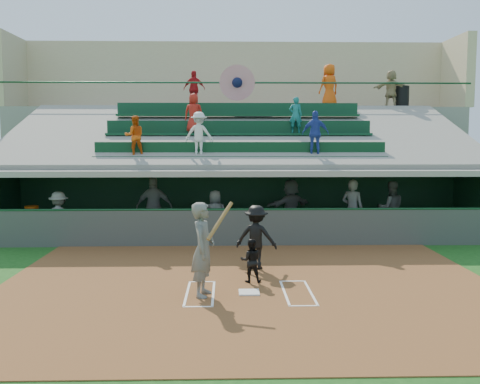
{
  "coord_description": "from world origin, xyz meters",
  "views": [
    {
      "loc": [
        -0.47,
        -10.93,
        3.25
      ],
      "look_at": [
        -0.1,
        3.5,
        1.8
      ],
      "focal_mm": 40.0,
      "sensor_mm": 36.0,
      "label": 1
    }
  ],
  "objects_px": {
    "catcher": "(251,260)",
    "water_cooler": "(32,212)",
    "white_table": "(34,228)",
    "batter_at_plate": "(203,249)",
    "home_plate": "(249,292)",
    "trash_bin": "(402,97)"
  },
  "relations": [
    {
      "from": "catcher",
      "to": "water_cooler",
      "type": "height_order",
      "value": "water_cooler"
    },
    {
      "from": "white_table",
      "to": "water_cooler",
      "type": "xyz_separation_m",
      "value": [
        -0.02,
        -0.07,
        0.53
      ]
    },
    {
      "from": "batter_at_plate",
      "to": "home_plate",
      "type": "bearing_deg",
      "value": 9.53
    },
    {
      "from": "catcher",
      "to": "trash_bin",
      "type": "bearing_deg",
      "value": -120.56
    },
    {
      "from": "home_plate",
      "to": "catcher",
      "type": "distance_m",
      "value": 1.0
    },
    {
      "from": "trash_bin",
      "to": "white_table",
      "type": "bearing_deg",
      "value": -156.44
    },
    {
      "from": "batter_at_plate",
      "to": "trash_bin",
      "type": "distance_m",
      "value": 15.45
    },
    {
      "from": "home_plate",
      "to": "water_cooler",
      "type": "bearing_deg",
      "value": 137.17
    },
    {
      "from": "home_plate",
      "to": "white_table",
      "type": "bearing_deg",
      "value": 136.78
    },
    {
      "from": "batter_at_plate",
      "to": "trash_bin",
      "type": "relative_size",
      "value": 2.15
    },
    {
      "from": "home_plate",
      "to": "water_cooler",
      "type": "height_order",
      "value": "water_cooler"
    },
    {
      "from": "home_plate",
      "to": "batter_at_plate",
      "type": "xyz_separation_m",
      "value": [
        -0.95,
        -0.16,
        0.96
      ]
    },
    {
      "from": "home_plate",
      "to": "batter_at_plate",
      "type": "bearing_deg",
      "value": -170.47
    },
    {
      "from": "batter_at_plate",
      "to": "catcher",
      "type": "distance_m",
      "value": 1.53
    },
    {
      "from": "batter_at_plate",
      "to": "white_table",
      "type": "height_order",
      "value": "batter_at_plate"
    },
    {
      "from": "batter_at_plate",
      "to": "catcher",
      "type": "bearing_deg",
      "value": 45.14
    },
    {
      "from": "white_table",
      "to": "trash_bin",
      "type": "xyz_separation_m",
      "value": [
        13.87,
        6.05,
        4.7
      ]
    },
    {
      "from": "catcher",
      "to": "trash_bin",
      "type": "relative_size",
      "value": 1.08
    },
    {
      "from": "batter_at_plate",
      "to": "white_table",
      "type": "relative_size",
      "value": 2.73
    },
    {
      "from": "home_plate",
      "to": "white_table",
      "type": "relative_size",
      "value": 0.6
    },
    {
      "from": "catcher",
      "to": "white_table",
      "type": "height_order",
      "value": "catcher"
    },
    {
      "from": "batter_at_plate",
      "to": "white_table",
      "type": "bearing_deg",
      "value": 131.71
    }
  ]
}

